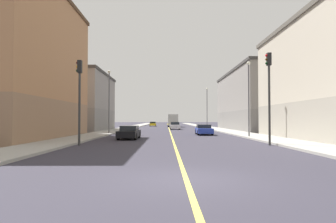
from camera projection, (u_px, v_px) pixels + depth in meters
name	position (u px, v px, depth m)	size (l,w,h in m)	color
ground_plane	(186.00, 179.00, 8.76)	(400.00, 400.00, 0.00)	#312E3A
sidewalk_left	(213.00, 128.00, 57.80)	(3.36, 168.00, 0.15)	#9E9B93
sidewalk_right	(125.00, 128.00, 57.67)	(3.36, 168.00, 0.15)	#9E9B93
lane_center_stripe	(169.00, 129.00, 57.74)	(0.16, 154.00, 0.01)	#E5D14C
building_left_mid	(255.00, 101.00, 49.75)	(8.86, 24.03, 10.21)	slate
building_right_corner	(18.00, 65.00, 27.35)	(8.86, 17.88, 14.12)	#8F6B4F
building_right_midblock	(81.00, 102.00, 47.57)	(8.86, 15.94, 9.45)	slate
traffic_light_left_near	(269.00, 86.00, 20.42)	(0.40, 0.32, 6.58)	#2D2D2D
traffic_light_right_near	(79.00, 90.00, 20.31)	(0.40, 0.32, 6.03)	#2D2D2D
street_lamp_left_near	(249.00, 91.00, 28.92)	(0.36, 0.36, 7.55)	#4C4C51
street_lamp_right_near	(109.00, 95.00, 35.90)	(0.36, 0.36, 7.87)	#4C4C51
street_lamp_left_far	(207.00, 104.00, 58.27)	(0.36, 0.36, 8.12)	#4C4C51
car_blue	(204.00, 130.00, 34.49)	(1.92, 4.48, 1.24)	#23389E
car_black	(129.00, 132.00, 26.95)	(1.84, 4.42, 1.25)	black
car_yellow	(153.00, 124.00, 77.74)	(1.89, 4.02, 1.25)	gold
car_white	(175.00, 126.00, 53.29)	(1.83, 4.19, 1.38)	white
box_truck	(173.00, 120.00, 71.06)	(2.50, 7.72, 3.07)	navy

